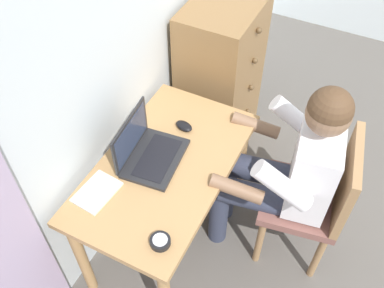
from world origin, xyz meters
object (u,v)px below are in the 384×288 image
(desk, at_px, (166,178))
(computer_mouse, at_px, (184,126))
(laptop, at_px, (147,150))
(chair, at_px, (316,197))
(dresser, at_px, (220,78))
(person_seated, at_px, (287,166))
(desk_clock, at_px, (160,241))
(notebook_pad, at_px, (97,192))

(desk, distance_m, computer_mouse, 0.29)
(laptop, bearing_deg, chair, -69.53)
(dresser, bearing_deg, desk, -173.42)
(person_seated, distance_m, laptop, 0.70)
(chair, bearing_deg, desk_clock, 142.80)
(person_seated, bearing_deg, notebook_pad, 127.77)
(desk, xyz_separation_m, person_seated, (0.28, -0.54, 0.09))
(notebook_pad, bearing_deg, chair, -51.65)
(person_seated, height_order, laptop, person_seated)
(desk_clock, bearing_deg, dresser, 12.87)
(chair, relative_size, person_seated, 0.74)
(chair, xyz_separation_m, desk_clock, (-0.69, 0.53, 0.22))
(chair, height_order, laptop, laptop)
(computer_mouse, xyz_separation_m, desk_clock, (-0.65, -0.22, -0.00))
(notebook_pad, bearing_deg, laptop, -13.80)
(dresser, bearing_deg, notebook_pad, 175.70)
(dresser, bearing_deg, person_seated, -135.12)
(chair, height_order, desk_clock, chair)
(desk, xyz_separation_m, computer_mouse, (0.26, 0.03, 0.13))
(desk, bearing_deg, chair, -66.89)
(person_seated, xyz_separation_m, laptop, (-0.28, 0.64, 0.08))
(desk_clock, bearing_deg, chair, -37.20)
(notebook_pad, bearing_deg, dresser, 1.00)
(dresser, relative_size, desk_clock, 11.85)
(dresser, relative_size, computer_mouse, 10.66)
(person_seated, distance_m, desk_clock, 0.75)
(desk, relative_size, notebook_pad, 5.01)
(computer_mouse, xyz_separation_m, notebook_pad, (-0.55, 0.17, -0.01))
(chair, bearing_deg, computer_mouse, 93.48)
(person_seated, xyz_separation_m, notebook_pad, (-0.57, 0.74, 0.03))
(chair, relative_size, laptop, 2.45)
(dresser, distance_m, desk_clock, 1.36)
(desk_clock, bearing_deg, laptop, 36.84)
(desk, height_order, notebook_pad, notebook_pad)
(desk_clock, bearing_deg, person_seated, -27.35)
(desk, bearing_deg, computer_mouse, 6.16)
(laptop, relative_size, desk_clock, 4.05)
(person_seated, relative_size, notebook_pad, 5.76)
(dresser, xyz_separation_m, notebook_pad, (-1.22, 0.09, 0.18))
(desk, bearing_deg, laptop, 88.78)
(dresser, distance_m, chair, 1.04)
(chair, relative_size, desk_clock, 9.90)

